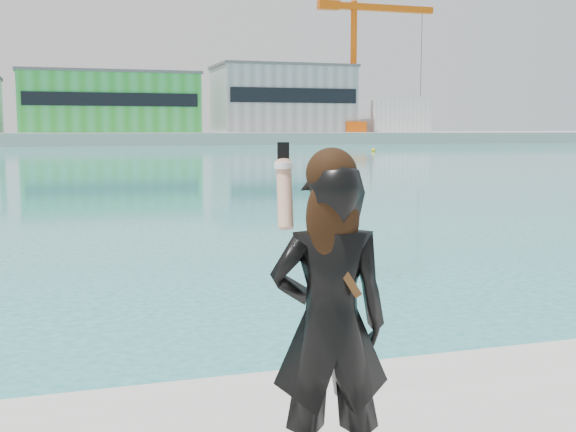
% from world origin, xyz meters
% --- Properties ---
extents(far_quay, '(320.00, 40.00, 2.00)m').
position_xyz_m(far_quay, '(0.00, 130.00, 1.00)').
color(far_quay, '#9E9E99').
rests_on(far_quay, ground).
extents(warehouse_green, '(30.60, 16.36, 10.50)m').
position_xyz_m(warehouse_green, '(8.00, 127.98, 7.26)').
color(warehouse_green, green).
rests_on(warehouse_green, far_quay).
extents(warehouse_grey_right, '(25.50, 15.35, 12.50)m').
position_xyz_m(warehouse_grey_right, '(40.00, 127.98, 8.26)').
color(warehouse_grey_right, gray).
rests_on(warehouse_grey_right, far_quay).
extents(ancillary_shed, '(12.00, 10.00, 6.00)m').
position_xyz_m(ancillary_shed, '(62.00, 126.00, 5.00)').
color(ancillary_shed, silver).
rests_on(ancillary_shed, far_quay).
extents(dock_crane, '(23.00, 4.00, 24.00)m').
position_xyz_m(dock_crane, '(53.20, 122.00, 15.07)').
color(dock_crane, '#E6570D').
rests_on(dock_crane, far_quay).
extents(flagpole_right, '(1.28, 0.16, 8.00)m').
position_xyz_m(flagpole_right, '(22.09, 121.00, 6.54)').
color(flagpole_right, silver).
rests_on(flagpole_right, far_quay).
extents(buoy_near, '(0.50, 0.50, 0.50)m').
position_xyz_m(buoy_near, '(34.09, 73.09, 0.00)').
color(buoy_near, yellow).
rests_on(buoy_near, ground).
extents(woman, '(0.68, 0.52, 1.76)m').
position_xyz_m(woman, '(0.34, -0.76, 1.69)').
color(woman, black).
rests_on(woman, near_quay).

